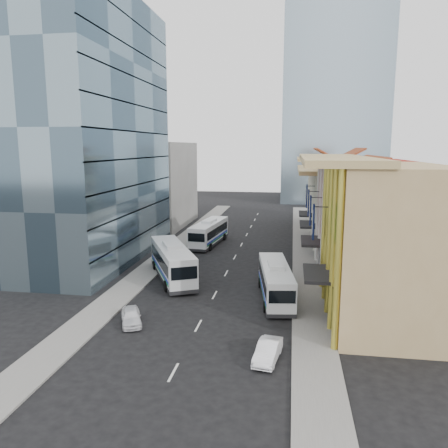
% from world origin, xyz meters
% --- Properties ---
extents(ground, '(200.00, 200.00, 0.00)m').
position_xyz_m(ground, '(0.00, 0.00, 0.00)').
color(ground, black).
rests_on(ground, ground).
extents(sidewalk_right, '(3.00, 90.00, 0.15)m').
position_xyz_m(sidewalk_right, '(8.50, 22.00, 0.07)').
color(sidewalk_right, slate).
rests_on(sidewalk_right, ground).
extents(sidewalk_left, '(3.00, 90.00, 0.15)m').
position_xyz_m(sidewalk_left, '(-8.50, 22.00, 0.07)').
color(sidewalk_left, slate).
rests_on(sidewalk_left, ground).
extents(shophouse_tan, '(8.00, 14.00, 12.00)m').
position_xyz_m(shophouse_tan, '(14.00, 5.00, 6.00)').
color(shophouse_tan, tan).
rests_on(shophouse_tan, ground).
extents(shophouse_red, '(8.00, 10.00, 12.00)m').
position_xyz_m(shophouse_red, '(14.00, 17.00, 6.00)').
color(shophouse_red, '#9E1E11').
rests_on(shophouse_red, ground).
extents(shophouse_cream_near, '(8.00, 9.00, 10.00)m').
position_xyz_m(shophouse_cream_near, '(14.00, 26.50, 5.00)').
color(shophouse_cream_near, silver).
rests_on(shophouse_cream_near, ground).
extents(shophouse_cream_mid, '(8.00, 9.00, 10.00)m').
position_xyz_m(shophouse_cream_mid, '(14.00, 35.50, 5.00)').
color(shophouse_cream_mid, silver).
rests_on(shophouse_cream_mid, ground).
extents(shophouse_cream_far, '(8.00, 12.00, 11.00)m').
position_xyz_m(shophouse_cream_far, '(14.00, 46.00, 5.50)').
color(shophouse_cream_far, silver).
rests_on(shophouse_cream_far, ground).
extents(office_tower, '(12.00, 26.00, 30.00)m').
position_xyz_m(office_tower, '(-17.00, 19.00, 15.00)').
color(office_tower, '#3D5260').
rests_on(office_tower, ground).
extents(office_block_far, '(10.00, 18.00, 14.00)m').
position_xyz_m(office_block_far, '(-16.00, 42.00, 7.00)').
color(office_block_far, gray).
rests_on(office_block_far, ground).
extents(bus_left_near, '(7.62, 11.75, 3.76)m').
position_xyz_m(bus_left_near, '(-5.13, 12.26, 1.88)').
color(bus_left_near, silver).
rests_on(bus_left_near, ground).
extents(bus_left_far, '(3.78, 11.13, 3.50)m').
position_xyz_m(bus_left_far, '(-4.42, 28.43, 1.75)').
color(bus_left_far, white).
rests_on(bus_left_far, ground).
extents(bus_right, '(3.80, 10.49, 3.29)m').
position_xyz_m(bus_right, '(5.50, 7.94, 1.65)').
color(bus_right, silver).
rests_on(bus_right, ground).
extents(sedan_left, '(2.75, 3.85, 1.21)m').
position_xyz_m(sedan_left, '(-5.10, 0.52, 0.61)').
color(sedan_left, white).
rests_on(sedan_left, ground).
extents(sedan_right, '(1.84, 3.82, 1.21)m').
position_xyz_m(sedan_right, '(5.50, -3.58, 0.61)').
color(sedan_right, white).
rests_on(sedan_right, ground).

